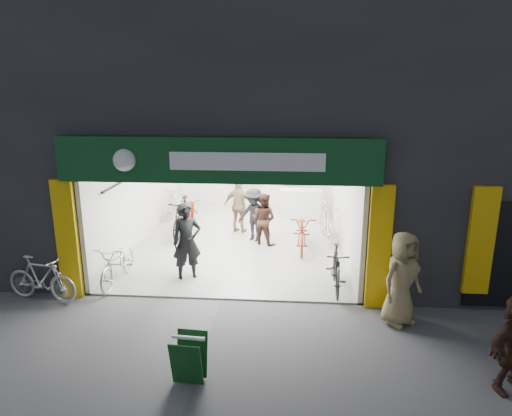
# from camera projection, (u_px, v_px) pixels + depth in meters

# --- Properties ---
(ground) EXTENTS (60.00, 60.00, 0.00)m
(ground) POSITION_uv_depth(u_px,v_px,m) (221.00, 300.00, 9.80)
(ground) COLOR #56565B
(ground) RESTS_ON ground
(building) EXTENTS (17.00, 10.27, 8.00)m
(building) POSITION_uv_depth(u_px,v_px,m) (274.00, 90.00, 13.41)
(building) COLOR #232326
(building) RESTS_ON ground
(bike_left_front) EXTENTS (0.69, 1.89, 0.99)m
(bike_left_front) POSITION_uv_depth(u_px,v_px,m) (118.00, 263.00, 10.55)
(bike_left_front) COLOR silver
(bike_left_front) RESTS_ON ground
(bike_left_midfront) EXTENTS (0.64, 2.00, 1.19)m
(bike_left_midfront) POSITION_uv_depth(u_px,v_px,m) (183.00, 218.00, 13.78)
(bike_left_midfront) COLOR black
(bike_left_midfront) RESTS_ON ground
(bike_left_midback) EXTENTS (0.87, 1.85, 0.93)m
(bike_left_midback) POSITION_uv_depth(u_px,v_px,m) (192.00, 210.00, 15.04)
(bike_left_midback) COLOR maroon
(bike_left_midback) RESTS_ON ground
(bike_left_back) EXTENTS (0.84, 1.91, 1.11)m
(bike_left_back) POSITION_uv_depth(u_px,v_px,m) (177.00, 202.00, 15.83)
(bike_left_back) COLOR #B9B9BE
(bike_left_back) RESTS_ON ground
(bike_right_front) EXTENTS (0.51, 1.67, 1.00)m
(bike_right_front) POSITION_uv_depth(u_px,v_px,m) (336.00, 269.00, 10.16)
(bike_right_front) COLOR black
(bike_right_front) RESTS_ON ground
(bike_right_mid) EXTENTS (0.73, 2.00, 1.04)m
(bike_right_mid) POSITION_uv_depth(u_px,v_px,m) (302.00, 232.00, 12.68)
(bike_right_mid) COLOR maroon
(bike_right_mid) RESTS_ON ground
(bike_right_back) EXTENTS (0.74, 1.98, 1.16)m
(bike_right_back) POSITION_uv_depth(u_px,v_px,m) (326.00, 222.00, 13.38)
(bike_right_back) COLOR #BABABF
(bike_right_back) RESTS_ON ground
(parked_bike) EXTENTS (1.74, 0.78, 1.01)m
(parked_bike) POSITION_uv_depth(u_px,v_px,m) (41.00, 279.00, 9.65)
(parked_bike) COLOR silver
(parked_bike) RESTS_ON ground
(customer_a) EXTENTS (0.80, 0.68, 1.86)m
(customer_a) POSITION_uv_depth(u_px,v_px,m) (187.00, 242.00, 10.63)
(customer_a) COLOR black
(customer_a) RESTS_ON ground
(customer_b) EXTENTS (0.92, 0.83, 1.53)m
(customer_b) POSITION_uv_depth(u_px,v_px,m) (264.00, 219.00, 13.00)
(customer_b) COLOR #392119
(customer_b) RESTS_ON ground
(customer_c) EXTENTS (1.20, 1.03, 1.61)m
(customer_c) POSITION_uv_depth(u_px,v_px,m) (254.00, 215.00, 13.26)
(customer_c) COLOR black
(customer_c) RESTS_ON ground
(customer_d) EXTENTS (1.11, 0.73, 1.75)m
(customer_d) POSITION_uv_depth(u_px,v_px,m) (239.00, 206.00, 14.01)
(customer_d) COLOR #8F7153
(customer_d) RESTS_ON ground
(pedestrian_near) EXTENTS (1.07, 1.00, 1.85)m
(pedestrian_near) POSITION_uv_depth(u_px,v_px,m) (402.00, 279.00, 8.62)
(pedestrian_near) COLOR olive
(pedestrian_near) RESTS_ON ground
(sandwich_board) EXTENTS (0.52, 0.54, 0.76)m
(sandwich_board) POSITION_uv_depth(u_px,v_px,m) (189.00, 358.00, 7.00)
(sandwich_board) COLOR #0E3814
(sandwich_board) RESTS_ON ground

